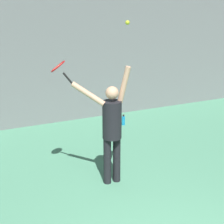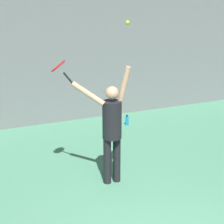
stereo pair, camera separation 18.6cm
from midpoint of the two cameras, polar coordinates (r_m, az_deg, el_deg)
back_wall at (r=9.50m, az=-9.02°, el=12.87°), size 18.00×0.10×5.00m
tennis_player at (r=6.69m, az=0.73°, el=-1.86°), size 0.91×0.54×2.03m
tennis_racket at (r=6.57m, az=-6.61°, el=6.26°), size 0.39×0.36×0.39m
tennis_ball at (r=6.34m, az=3.06°, el=12.45°), size 0.07×0.07×0.07m
water_bottle at (r=9.73m, az=2.67°, el=-1.20°), size 0.08×0.08×0.26m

